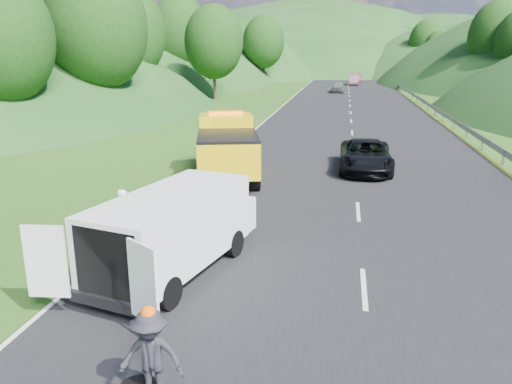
% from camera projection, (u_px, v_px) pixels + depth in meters
% --- Properties ---
extents(ground, '(320.00, 320.00, 0.00)m').
position_uv_depth(ground, '(255.00, 249.00, 14.26)').
color(ground, '#38661E').
rests_on(ground, ground).
extents(road_surface, '(14.00, 200.00, 0.02)m').
position_uv_depth(road_surface, '(350.00, 106.00, 51.69)').
color(road_surface, black).
rests_on(road_surface, ground).
extents(guardrail, '(0.06, 140.00, 1.52)m').
position_uv_depth(guardrail, '(408.00, 97.00, 62.34)').
color(guardrail, gray).
rests_on(guardrail, ground).
extents(tree_line_left, '(14.00, 140.00, 14.00)m').
position_uv_depth(tree_line_left, '(199.00, 89.00, 74.28)').
color(tree_line_left, '#224D16').
rests_on(tree_line_left, ground).
extents(tree_line_right, '(14.00, 140.00, 14.00)m').
position_uv_depth(tree_line_right, '(499.00, 93.00, 67.36)').
color(tree_line_right, '#224D16').
rests_on(tree_line_right, ground).
extents(hills_backdrop, '(201.00, 288.60, 44.00)m').
position_uv_depth(hills_backdrop, '(360.00, 72.00, 140.91)').
color(hills_backdrop, '#2D5B23').
rests_on(hills_backdrop, ground).
extents(tow_truck, '(3.95, 6.94, 2.82)m').
position_uv_depth(tow_truck, '(227.00, 147.00, 22.04)').
color(tow_truck, black).
rests_on(tow_truck, ground).
extents(white_van, '(3.97, 6.45, 2.14)m').
position_uv_depth(white_van, '(175.00, 228.00, 12.44)').
color(white_van, black).
rests_on(white_van, ground).
extents(woman, '(0.57, 0.69, 1.65)m').
position_uv_depth(woman, '(128.00, 245.00, 14.60)').
color(woman, white).
rests_on(woman, ground).
extents(child, '(0.53, 0.47, 0.92)m').
position_uv_depth(child, '(194.00, 237.00, 15.22)').
color(child, tan).
rests_on(child, ground).
extents(suitcase, '(0.41, 0.28, 0.60)m').
position_uv_depth(suitcase, '(135.00, 225.00, 15.34)').
color(suitcase, brown).
rests_on(suitcase, ground).
extents(passing_suv, '(2.39, 5.16, 1.43)m').
position_uv_depth(passing_suv, '(365.00, 171.00, 23.64)').
color(passing_suv, black).
rests_on(passing_suv, ground).
extents(dist_car_a, '(1.72, 4.29, 1.46)m').
position_uv_depth(dist_car_a, '(338.00, 93.00, 68.65)').
color(dist_car_a, '#504F55').
rests_on(dist_car_a, ground).
extents(dist_car_b, '(1.61, 4.63, 1.52)m').
position_uv_depth(dist_car_b, '(353.00, 85.00, 84.03)').
color(dist_car_b, '#714B59').
rests_on(dist_car_b, ground).
extents(dist_car_c, '(2.24, 5.51, 1.60)m').
position_uv_depth(dist_car_c, '(356.00, 82.00, 92.38)').
color(dist_car_c, '#9C4E5A').
rests_on(dist_car_c, ground).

